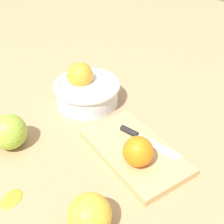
% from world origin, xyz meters
% --- Properties ---
extents(ground_plane, '(2.40, 2.40, 0.00)m').
position_xyz_m(ground_plane, '(0.00, 0.00, 0.00)').
color(ground_plane, tan).
extents(bowl, '(0.18, 0.18, 0.11)m').
position_xyz_m(bowl, '(-0.14, 0.13, 0.04)').
color(bowl, silver).
rests_on(bowl, ground_plane).
extents(cutting_board, '(0.26, 0.16, 0.02)m').
position_xyz_m(cutting_board, '(0.10, 0.10, 0.01)').
color(cutting_board, tan).
rests_on(cutting_board, ground_plane).
extents(orange_on_board, '(0.06, 0.06, 0.06)m').
position_xyz_m(orange_on_board, '(0.14, 0.07, 0.05)').
color(orange_on_board, orange).
rests_on(orange_on_board, cutting_board).
extents(knife, '(0.15, 0.05, 0.01)m').
position_xyz_m(knife, '(0.09, 0.13, 0.02)').
color(knife, silver).
rests_on(knife, cutting_board).
extents(apple_front_left, '(0.08, 0.08, 0.08)m').
position_xyz_m(apple_front_left, '(-0.10, -0.11, 0.04)').
color(apple_front_left, '#8EB738').
rests_on(apple_front_left, ground_plane).
extents(apple_front_right, '(0.08, 0.08, 0.08)m').
position_xyz_m(apple_front_right, '(0.19, -0.09, 0.04)').
color(apple_front_right, gold).
rests_on(apple_front_right, ground_plane).
extents(citrus_peel, '(0.06, 0.06, 0.01)m').
position_xyz_m(citrus_peel, '(0.05, -0.17, 0.00)').
color(citrus_peel, orange).
rests_on(citrus_peel, ground_plane).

